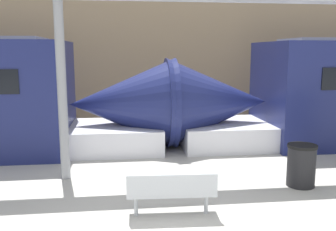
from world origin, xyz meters
name	(u,v)px	position (x,y,z in m)	size (l,w,h in m)	color
station_wall	(141,60)	(0.00, 9.78, 2.50)	(56.00, 0.20, 5.00)	#9E8460
bench_near	(172,191)	(0.07, 1.13, 0.47)	(1.55, 0.52, 0.79)	#ADB2B7
trash_bin	(301,165)	(2.97, 2.30, 0.45)	(0.61, 0.61, 0.89)	black
support_column_near	(62,92)	(-2.03, 3.40, 1.95)	(0.20, 0.20, 3.90)	gray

